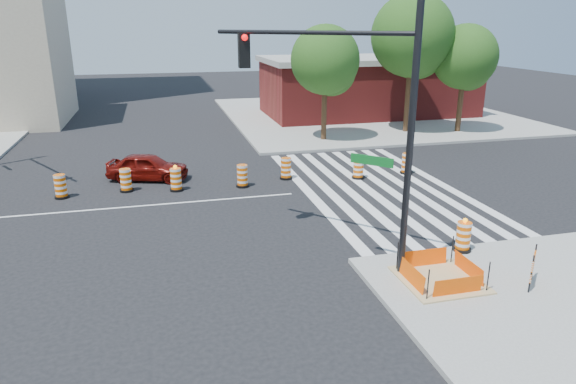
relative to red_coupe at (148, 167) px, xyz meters
The scene contains 20 objects.
ground 3.91m from the red_coupe, 104.14° to the right, with size 120.00×120.00×0.00m, color black.
sidewalk_ne 22.24m from the red_coupe, 39.90° to the left, with size 22.00×22.00×0.15m, color gray.
crosswalk_east 10.70m from the red_coupe, 20.49° to the right, with size 6.75×13.50×0.01m.
lane_centerline 3.91m from the red_coupe, 104.14° to the right, with size 14.00×0.12×0.01m, color silver.
excavation_pit 15.08m from the red_coupe, 57.69° to the right, with size 2.20×2.20×0.90m.
brick_storefront 22.30m from the red_coupe, 39.90° to the left, with size 16.50×8.50×4.60m.
red_coupe is the anchor object (origin of this frame).
signal_pole_se 13.10m from the red_coupe, 60.90° to the right, with size 4.61×4.84×8.65m.
pit_drum 14.81m from the red_coupe, 48.57° to the right, with size 0.57×0.57×1.12m.
barricade 17.11m from the red_coupe, 52.84° to the right, with size 0.67×0.71×1.10m.
tree_north_c 12.94m from the red_coupe, 28.98° to the left, with size 4.17×4.17×7.09m.
tree_north_d 19.07m from the red_coupe, 22.43° to the left, with size 5.30×5.30×9.01m.
tree_north_e 21.65m from the red_coupe, 16.81° to the left, with size 4.19×4.19×7.12m.
median_drum_3 4.03m from the red_coupe, 152.97° to the right, with size 0.60×0.60×1.02m.
median_drum_4 1.84m from the red_coupe, 120.86° to the right, with size 0.60×0.60×1.02m.
median_drum_5 2.36m from the red_coupe, 58.97° to the right, with size 0.60×0.60×1.18m.
median_drum_6 4.70m from the red_coupe, 27.65° to the right, with size 0.60×0.60×1.02m.
median_drum_7 6.55m from the red_coupe, 12.90° to the right, with size 0.60×0.60×1.02m.
median_drum_8 10.02m from the red_coupe, 13.05° to the right, with size 0.60×0.60×1.02m.
median_drum_9 12.56m from the red_coupe, ahead, with size 0.60×0.60×1.02m.
Camera 1 is at (1.59, -20.58, 7.11)m, focal length 32.00 mm.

